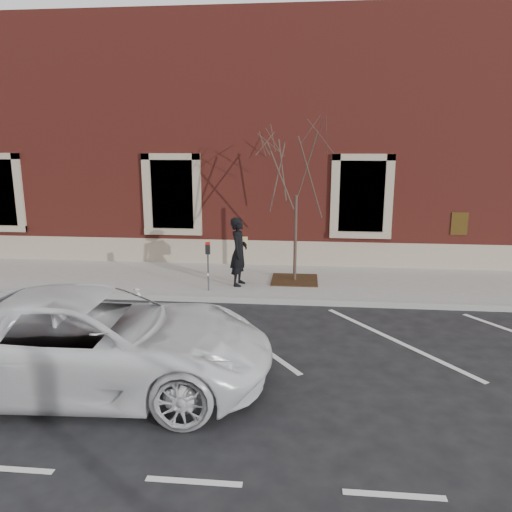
# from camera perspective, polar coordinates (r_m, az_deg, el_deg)

# --- Properties ---
(ground) EXTENTS (120.00, 120.00, 0.00)m
(ground) POSITION_cam_1_polar(r_m,az_deg,el_deg) (12.94, -0.27, -5.35)
(ground) COLOR #28282B
(ground) RESTS_ON ground
(sidewalk_near) EXTENTS (40.00, 3.50, 0.15)m
(sidewalk_near) POSITION_cam_1_polar(r_m,az_deg,el_deg) (14.58, 0.45, -2.92)
(sidewalk_near) COLOR #B4B0A9
(sidewalk_near) RESTS_ON ground
(curb_near) EXTENTS (40.00, 0.12, 0.15)m
(curb_near) POSITION_cam_1_polar(r_m,az_deg,el_deg) (12.87, -0.29, -5.10)
(curb_near) COLOR #9E9E99
(curb_near) RESTS_ON ground
(parking_stripes) EXTENTS (28.00, 4.40, 0.01)m
(parking_stripes) POSITION_cam_1_polar(r_m,az_deg,el_deg) (10.88, -1.50, -8.95)
(parking_stripes) COLOR silver
(parking_stripes) RESTS_ON ground
(building_civic) EXTENTS (40.00, 8.62, 8.00)m
(building_civic) POSITION_cam_1_polar(r_m,az_deg,el_deg) (20.00, 2.10, 12.75)
(building_civic) COLOR maroon
(building_civic) RESTS_ON ground
(man) EXTENTS (0.56, 0.76, 1.90)m
(man) POSITION_cam_1_polar(r_m,az_deg,el_deg) (13.75, -1.97, 0.50)
(man) COLOR black
(man) RESTS_ON sidewalk_near
(parking_meter) EXTENTS (0.12, 0.09, 1.33)m
(parking_meter) POSITION_cam_1_polar(r_m,az_deg,el_deg) (13.27, -5.52, -0.13)
(parking_meter) COLOR #595B60
(parking_meter) RESTS_ON sidewalk_near
(tree_grate) EXTENTS (1.32, 1.32, 0.03)m
(tree_grate) POSITION_cam_1_polar(r_m,az_deg,el_deg) (14.44, 4.43, -2.73)
(tree_grate) COLOR #382312
(tree_grate) RESTS_ON sidewalk_near
(sapling) EXTENTS (2.68, 2.68, 4.47)m
(sapling) POSITION_cam_1_polar(r_m,az_deg,el_deg) (13.93, 4.65, 9.69)
(sapling) COLOR #4A362D
(sapling) RESTS_ON sidewalk_near
(white_truck) EXTENTS (6.13, 3.11, 1.66)m
(white_truck) POSITION_cam_1_polar(r_m,az_deg,el_deg) (8.84, -18.09, -9.16)
(white_truck) COLOR white
(white_truck) RESTS_ON ground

